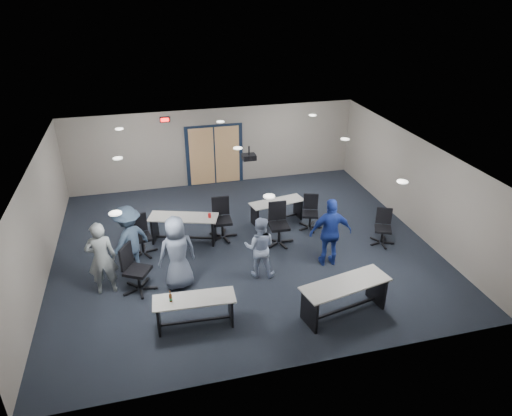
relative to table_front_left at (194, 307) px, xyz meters
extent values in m
plane|color=black|center=(1.69, 2.85, -0.48)|extent=(10.00, 10.00, 0.00)
cube|color=gray|center=(1.69, 7.35, 0.87)|extent=(10.00, 0.04, 2.70)
cube|color=gray|center=(1.69, -1.65, 0.87)|extent=(10.00, 0.04, 2.70)
cube|color=gray|center=(-3.31, 2.85, 0.87)|extent=(0.04, 9.00, 2.70)
cube|color=gray|center=(6.69, 2.85, 0.87)|extent=(0.04, 9.00, 2.70)
cube|color=white|center=(1.69, 2.85, 2.22)|extent=(10.00, 9.00, 0.04)
cube|color=black|center=(1.69, 7.32, 0.57)|extent=(2.00, 0.06, 2.20)
cube|color=tan|center=(1.24, 7.30, 0.57)|extent=(0.85, 0.04, 2.05)
cube|color=tan|center=(2.14, 7.30, 0.57)|extent=(0.85, 0.04, 2.05)
cube|color=black|center=(0.09, 7.30, 1.97)|extent=(0.32, 0.05, 0.18)
cube|color=#FF0C0C|center=(0.09, 7.27, 1.97)|extent=(0.26, 0.02, 0.12)
cylinder|color=black|center=(1.99, 3.35, 2.10)|extent=(0.04, 0.04, 0.24)
cube|color=black|center=(1.99, 3.35, 1.92)|extent=(0.35, 0.30, 0.14)
cylinder|color=black|center=(1.99, 3.20, 1.92)|extent=(0.08, 0.03, 0.08)
cube|color=#B2B0A8|center=(0.01, 0.00, 0.20)|extent=(1.73, 0.67, 0.03)
cube|color=black|center=(-0.75, 0.05, -0.15)|extent=(0.08, 0.52, 0.66)
cube|color=black|center=(0.76, -0.05, -0.15)|extent=(0.08, 0.52, 0.66)
cube|color=black|center=(0.01, 0.00, -0.38)|extent=(1.51, 0.14, 0.04)
cube|color=#B2B0A8|center=(3.19, -0.43, 0.31)|extent=(2.09, 1.06, 0.03)
cube|color=black|center=(2.33, -0.61, -0.09)|extent=(0.18, 0.61, 0.78)
cube|color=black|center=(4.06, -0.25, -0.09)|extent=(0.18, 0.61, 0.78)
cube|color=black|center=(3.19, -0.43, -0.37)|extent=(1.75, 0.42, 0.04)
cube|color=#B2B0A8|center=(0.17, 3.54, 0.27)|extent=(1.98, 1.18, 0.03)
cube|color=black|center=(-0.62, 3.80, -0.11)|extent=(0.23, 0.56, 0.73)
cube|color=black|center=(0.97, 3.28, -0.11)|extent=(0.23, 0.56, 0.73)
cube|color=black|center=(0.17, 3.54, -0.37)|extent=(1.60, 0.57, 0.04)
cylinder|color=red|center=(0.87, 3.32, 0.35)|extent=(0.08, 0.08, 0.13)
cube|color=#B2B0A8|center=(3.00, 4.01, 0.17)|extent=(1.71, 0.83, 0.03)
cube|color=black|center=(2.28, 3.88, -0.16)|extent=(0.13, 0.50, 0.64)
cube|color=black|center=(3.71, 4.14, -0.16)|extent=(0.13, 0.50, 0.64)
cube|color=black|center=(3.00, 4.01, -0.39)|extent=(1.44, 0.30, 0.04)
imported|color=gray|center=(-1.87, 1.68, 0.44)|extent=(0.69, 0.48, 1.83)
imported|color=slate|center=(-0.18, 1.49, 0.44)|extent=(0.99, 0.75, 1.83)
imported|color=#9CADCF|center=(1.79, 1.46, 0.31)|extent=(0.92, 0.82, 1.58)
imported|color=navy|center=(3.64, 1.49, 0.44)|extent=(1.11, 0.56, 1.83)
imported|color=#394E67|center=(-1.25, 2.36, 0.43)|extent=(1.32, 1.28, 1.80)
camera|label=1|loc=(-0.61, -7.64, 6.14)|focal=32.00mm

